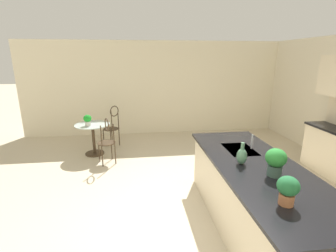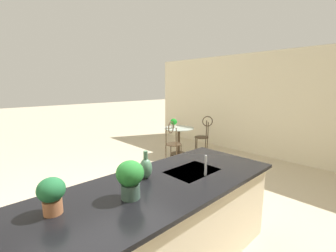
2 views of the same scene
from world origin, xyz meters
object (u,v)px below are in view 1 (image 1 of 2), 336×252
bistro_table (93,136)px  chair_near_window (107,139)px  vase_on_counter (242,156)px  chair_by_island (112,124)px  potted_plant_on_table (88,120)px  potted_plant_counter_near (276,160)px  potted_plant_counter_far (288,189)px

bistro_table → chair_near_window: size_ratio=0.77×
bistro_table → vase_on_counter: size_ratio=2.78×
bistro_table → chair_by_island: (-0.57, 0.40, 0.13)m
chair_by_island → potted_plant_on_table: bearing=-34.2°
bistro_table → potted_plant_on_table: 0.46m
chair_near_window → potted_plant_counter_near: potted_plant_counter_near is taller
potted_plant_counter_near → vase_on_counter: (-0.35, -0.24, -0.08)m
potted_plant_counter_near → chair_by_island: bearing=-150.3°
bistro_table → chair_near_window: 0.72m
chair_by_island → potted_plant_counter_far: 4.84m
potted_plant_counter_near → bistro_table: bearing=-141.6°
potted_plant_counter_near → vase_on_counter: potted_plant_counter_near is taller
potted_plant_on_table → potted_plant_counter_far: bearing=33.6°
potted_plant_on_table → potted_plant_counter_near: 4.12m
chair_by_island → vase_on_counter: bearing=29.2°
bistro_table → potted_plant_counter_far: potted_plant_counter_far is taller
chair_near_window → vase_on_counter: (2.31, 1.96, 0.46)m
chair_by_island → potted_plant_counter_near: potted_plant_counter_near is taller
potted_plant_on_table → bistro_table: bearing=147.8°
chair_near_window → potted_plant_counter_near: 3.49m
bistro_table → chair_by_island: chair_by_island is taller
potted_plant_on_table → vase_on_counter: bearing=40.8°
potted_plant_on_table → vase_on_counter: size_ratio=0.88×
chair_near_window → potted_plant_on_table: chair_near_window is taller
chair_by_island → potted_plant_counter_far: size_ratio=3.73×
chair_near_window → bistro_table: bearing=-147.7°
vase_on_counter → chair_by_island: bearing=-150.8°
chair_by_island → potted_plant_counter_far: (4.38, 1.98, 0.51)m
bistro_table → potted_plant_counter_far: size_ratio=2.86×
potted_plant_on_table → vase_on_counter: vase_on_counter is taller
chair_by_island → vase_on_counter: size_ratio=3.62×
vase_on_counter → potted_plant_counter_near: bearing=34.8°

